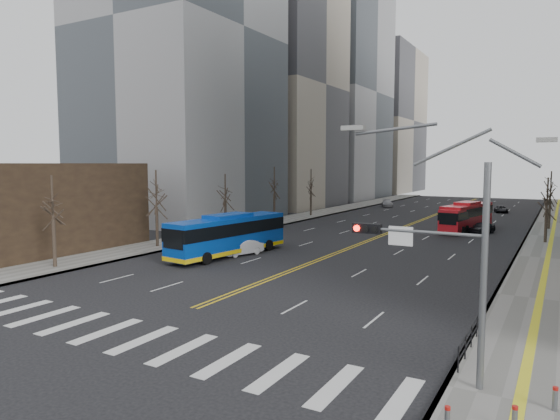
% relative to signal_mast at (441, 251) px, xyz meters
% --- Properties ---
extents(ground, '(220.00, 220.00, 0.00)m').
position_rel_signal_mast_xyz_m(ground, '(-13.77, -2.00, -4.86)').
color(ground, black).
extents(sidewalk_left, '(5.00, 130.00, 0.15)m').
position_rel_signal_mast_xyz_m(sidewalk_left, '(-30.27, 43.00, -4.78)').
color(sidewalk_left, slate).
rests_on(sidewalk_left, ground).
extents(crosswalk, '(26.70, 4.00, 0.01)m').
position_rel_signal_mast_xyz_m(crosswalk, '(-13.77, -2.00, -4.85)').
color(crosswalk, silver).
rests_on(crosswalk, ground).
extents(centerline, '(0.55, 100.00, 0.01)m').
position_rel_signal_mast_xyz_m(centerline, '(-13.77, 53.00, -4.85)').
color(centerline, gold).
rests_on(centerline, ground).
extents(office_towers, '(83.00, 134.00, 58.00)m').
position_rel_signal_mast_xyz_m(office_towers, '(-13.64, 66.51, 19.07)').
color(office_towers, '#9B9B9E').
rests_on(office_towers, ground).
extents(storefront, '(14.00, 18.00, 8.00)m').
position_rel_signal_mast_xyz_m(storefront, '(-39.77, 9.97, -0.85)').
color(storefront, black).
rests_on(storefront, ground).
extents(signal_mast, '(5.37, 0.37, 9.39)m').
position_rel_signal_mast_xyz_m(signal_mast, '(0.00, 0.00, 0.00)').
color(signal_mast, slate).
rests_on(signal_mast, ground).
extents(pedestrian_railing, '(0.06, 6.06, 1.02)m').
position_rel_signal_mast_xyz_m(pedestrian_railing, '(0.53, 4.00, -4.03)').
color(pedestrian_railing, black).
rests_on(pedestrian_railing, sidewalk_right).
extents(bollards, '(2.87, 3.17, 0.78)m').
position_rel_signal_mast_xyz_m(bollards, '(2.50, -2.16, -4.30)').
color(bollards, slate).
rests_on(bollards, sidewalk_right).
extents(street_trees, '(35.20, 47.20, 7.60)m').
position_rel_signal_mast_xyz_m(street_trees, '(-20.94, 32.55, 0.02)').
color(street_trees, '#2E241C').
rests_on(street_trees, ground).
extents(blue_bus, '(4.14, 12.76, 3.64)m').
position_rel_signal_mast_xyz_m(blue_bus, '(-21.45, 17.00, -2.95)').
color(blue_bus, '#0C42B7').
rests_on(blue_bus, ground).
extents(red_bus_near, '(3.58, 10.06, 3.16)m').
position_rel_signal_mast_xyz_m(red_bus_near, '(-6.65, 43.26, -3.09)').
color(red_bus_near, red).
rests_on(red_bus_near, ground).
extents(red_bus_far, '(4.47, 11.05, 3.43)m').
position_rel_signal_mast_xyz_m(red_bus_far, '(-6.36, 44.90, -2.95)').
color(red_bus_far, red).
rests_on(red_bus_far, ground).
extents(car_white, '(2.61, 4.22, 1.31)m').
position_rel_signal_mast_xyz_m(car_white, '(-20.59, 17.74, -4.20)').
color(car_white, white).
rests_on(car_white, ground).
extents(car_dark_mid, '(2.93, 4.26, 1.35)m').
position_rel_signal_mast_xyz_m(car_dark_mid, '(-4.38, 42.65, -4.18)').
color(car_dark_mid, black).
rests_on(car_dark_mid, ground).
extents(car_silver, '(3.37, 4.81, 1.29)m').
position_rel_signal_mast_xyz_m(car_silver, '(-24.96, 72.44, -4.21)').
color(car_silver, '#B0AFB5').
rests_on(car_silver, ground).
extents(car_dark_far, '(2.68, 4.29, 1.11)m').
position_rel_signal_mast_xyz_m(car_dark_far, '(-5.19, 70.59, -4.30)').
color(car_dark_far, black).
rests_on(car_dark_far, ground).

